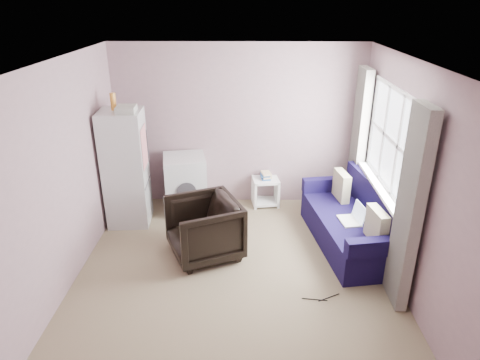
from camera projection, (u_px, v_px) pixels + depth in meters
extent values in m
cube|color=#7B6B51|center=(235.00, 277.00, 5.14)|extent=(3.80, 4.20, 0.02)
cube|color=silver|center=(234.00, 62.00, 4.14)|extent=(3.80, 4.20, 0.02)
cube|color=gray|center=(238.00, 126.00, 6.58)|extent=(3.80, 0.02, 2.50)
cube|color=gray|center=(225.00, 313.00, 2.71)|extent=(3.80, 0.02, 2.50)
cube|color=gray|center=(60.00, 180.00, 4.67)|extent=(0.02, 4.20, 2.50)
cube|color=gray|center=(411.00, 182.00, 4.62)|extent=(0.02, 4.20, 2.50)
cube|color=white|center=(392.00, 140.00, 5.16)|extent=(0.01, 1.60, 1.20)
imported|color=black|center=(204.00, 226.00, 5.40)|extent=(1.04, 1.07, 0.85)
cube|color=#B0B0B0|center=(126.00, 169.00, 6.07)|extent=(0.62, 0.62, 1.68)
cube|color=#312F34|center=(148.00, 182.00, 6.17)|extent=(0.05, 0.54, 0.02)
cube|color=#312F34|center=(147.00, 146.00, 6.17)|extent=(0.02, 0.03, 0.48)
cube|color=silver|center=(144.00, 147.00, 5.93)|extent=(0.04, 0.40, 0.58)
cylinder|color=orange|center=(113.00, 102.00, 5.73)|extent=(0.08, 0.08, 0.23)
cube|color=#989990|center=(126.00, 109.00, 5.64)|extent=(0.27, 0.31, 0.09)
cube|color=#B0B0B0|center=(185.00, 183.00, 6.58)|extent=(0.72, 0.72, 0.88)
cube|color=#312F34|center=(184.00, 159.00, 6.40)|extent=(0.67, 0.65, 0.05)
cylinder|color=#312F34|center=(187.00, 192.00, 6.30)|extent=(0.29, 0.07, 0.29)
cube|color=white|center=(265.00, 180.00, 6.76)|extent=(0.45, 0.45, 0.04)
cube|color=white|center=(265.00, 201.00, 6.90)|extent=(0.45, 0.45, 0.04)
cube|color=white|center=(254.00, 192.00, 6.82)|extent=(0.09, 0.40, 0.45)
cube|color=white|center=(276.00, 190.00, 6.86)|extent=(0.09, 0.40, 0.45)
cube|color=#22518F|center=(266.00, 178.00, 6.74)|extent=(0.16, 0.21, 0.03)
cube|color=beige|center=(266.00, 176.00, 6.74)|extent=(0.17, 0.22, 0.03)
cube|color=#22518F|center=(265.00, 175.00, 6.73)|extent=(0.15, 0.21, 0.03)
cube|color=beige|center=(266.00, 173.00, 6.71)|extent=(0.18, 0.22, 0.03)
cube|color=#120C38|center=(350.00, 231.00, 5.73)|extent=(1.13, 1.92, 0.40)
cube|color=#120C38|center=(378.00, 201.00, 5.61)|extent=(0.46, 1.82, 0.44)
cube|color=#120C38|center=(382.00, 246.00, 4.81)|extent=(0.87, 0.27, 0.20)
cube|color=#120C38|center=(331.00, 184.00, 6.41)|extent=(0.87, 0.27, 0.20)
cube|color=tan|center=(377.00, 226.00, 5.05)|extent=(0.18, 0.42, 0.40)
cube|color=tan|center=(341.00, 186.00, 6.11)|extent=(0.18, 0.42, 0.40)
cube|color=white|center=(349.00, 221.00, 5.54)|extent=(0.28, 0.36, 0.02)
cube|color=silver|center=(359.00, 212.00, 5.51)|extent=(0.11, 0.34, 0.22)
cube|color=white|center=(380.00, 187.00, 5.41)|extent=(0.14, 1.70, 0.04)
cube|color=white|center=(384.00, 185.00, 5.40)|extent=(0.02, 1.68, 0.05)
cube|color=white|center=(391.00, 140.00, 5.16)|extent=(0.02, 1.68, 0.05)
cube|color=white|center=(398.00, 90.00, 4.92)|extent=(0.02, 1.68, 0.05)
cube|color=white|center=(414.00, 164.00, 4.42)|extent=(0.02, 0.05, 1.20)
cube|color=white|center=(398.00, 147.00, 4.91)|extent=(0.02, 0.05, 1.20)
cube|color=white|center=(384.00, 133.00, 5.40)|extent=(0.02, 0.05, 1.20)
cube|color=white|center=(373.00, 122.00, 5.89)|extent=(0.02, 0.05, 1.20)
cube|color=beige|center=(409.00, 210.00, 4.33)|extent=(0.12, 0.46, 2.18)
cube|color=beige|center=(358.00, 143.00, 6.31)|extent=(0.12, 0.46, 2.18)
cylinder|color=black|center=(329.00, 297.00, 4.77)|extent=(0.26, 0.14, 0.01)
cylinder|color=black|center=(315.00, 299.00, 4.73)|extent=(0.28, 0.05, 0.01)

